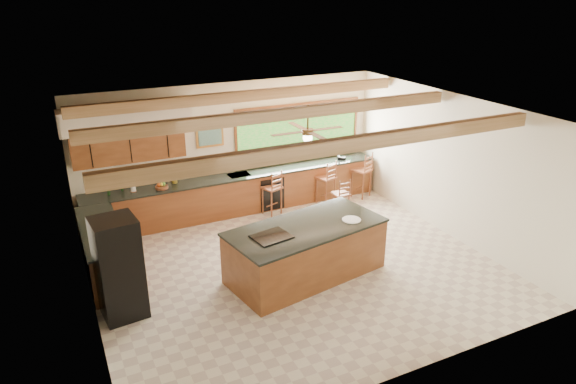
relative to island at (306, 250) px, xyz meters
name	(u,v)px	position (x,y,z in m)	size (l,w,h in m)	color
ground	(295,267)	(-0.06, 0.32, -0.50)	(7.20, 7.20, 0.00)	beige
room_shell	(271,148)	(-0.23, 0.97, 1.71)	(7.27, 6.54, 3.02)	silver
counter_run	(211,205)	(-0.88, 2.84, -0.04)	(7.12, 3.10, 1.22)	brown
island	(306,250)	(0.00, 0.00, 0.00)	(3.04, 1.82, 1.02)	brown
refrigerator	(119,268)	(-3.22, 0.19, 0.35)	(0.73, 0.71, 1.70)	black
bar_stool_a	(273,189)	(0.56, 2.71, 0.14)	(0.49, 0.49, 1.09)	brown
bar_stool_b	(342,195)	(1.91, 1.87, 0.07)	(0.35, 0.35, 0.96)	brown
bar_stool_c	(363,171)	(3.03, 2.70, 0.19)	(0.56, 0.56, 1.17)	brown
bar_stool_d	(327,179)	(2.00, 2.71, 0.16)	(0.50, 0.50, 1.11)	brown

